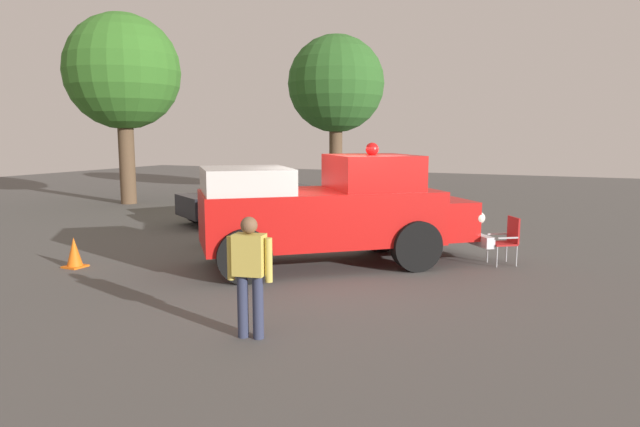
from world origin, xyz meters
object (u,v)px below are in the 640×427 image
Objects in this scene: spectator_seated at (216,218)px; oak_tree_right at (123,73)px; lawn_chair_by_car at (508,237)px; vintage_fire_truck at (331,209)px; classic_hot_rod at (250,199)px; spectator_standing at (250,269)px; lawn_chair_near_truck at (214,223)px; traffic_cone at (74,253)px; oak_tree_distant at (336,85)px.

spectator_seated is 10.99m from oak_tree_right.
lawn_chair_by_car is 6.91m from spectator_seated.
lawn_chair_by_car is at bearing 115.32° from vintage_fire_truck.
classic_hot_rod is 3.86m from spectator_seated.
spectator_standing is at bearing 9.63° from vintage_fire_truck.
lawn_chair_near_truck is 3.34m from traffic_cone.
classic_hot_rod reaches higher than traffic_cone.
vintage_fire_truck reaches higher than spectator_standing.
vintage_fire_truck reaches higher than traffic_cone.
lawn_chair_near_truck is 13.12m from oak_tree_distant.
lawn_chair_near_truck reaches higher than traffic_cone.
spectator_seated is 3.45m from traffic_cone.
oak_tree_distant reaches higher than vintage_fire_truck.
lawn_chair_near_truck is 1.00× the size of lawn_chair_by_car.
spectator_seated is at bearing 19.09° from classic_hot_rod.
oak_tree_right is (-4.78, -15.11, 4.55)m from lawn_chair_by_car.
vintage_fire_truck is 4.51m from spectator_standing.
vintage_fire_truck is 5.82× the size of lawn_chair_near_truck.
lawn_chair_by_car is at bearing 116.50° from traffic_cone.
oak_tree_distant is at bearing 135.12° from oak_tree_right.
spectator_standing is at bearing 39.60° from lawn_chair_near_truck.
oak_tree_distant is (-11.15, -8.76, 4.37)m from lawn_chair_by_car.
spectator_standing is 17.02m from oak_tree_right.
classic_hot_rod is 8.52m from oak_tree_right.
classic_hot_rod reaches higher than lawn_chair_near_truck.
oak_tree_right is (-5.84, -8.31, 4.55)m from lawn_chair_near_truck.
oak_tree_right reaches higher than classic_hot_rod.
oak_tree_distant is at bearing -170.87° from lawn_chair_near_truck.
oak_tree_right is (-6.40, -11.69, 3.95)m from vintage_fire_truck.
oak_tree_distant is (-12.09, -1.92, 4.26)m from spectator_seated.
classic_hot_rod is 4.00m from lawn_chair_near_truck.
oak_tree_right reaches higher than lawn_chair_by_car.
vintage_fire_truck is at bearing 117.34° from traffic_cone.
oak_tree_right is (-2.07, -7.00, 4.40)m from classic_hot_rod.
vintage_fire_truck is at bearing 80.65° from lawn_chair_near_truck.
lawn_chair_near_truck is 1.61× the size of traffic_cone.
vintage_fire_truck is 14.34m from oak_tree_distant.
spectator_seated is (0.94, -6.84, 0.11)m from lawn_chair_by_car.
lawn_chair_near_truck is (3.78, 1.31, -0.16)m from classic_hot_rod.
traffic_cone is (4.09, -8.19, -0.28)m from lawn_chair_by_car.
vintage_fire_truck is at bearing 61.30° from oak_tree_right.
lawn_chair_near_truck is at bearing 155.25° from traffic_cone.
spectator_seated is 6.61m from spectator_standing.
lawn_chair_near_truck is at bearing 19.14° from spectator_seated.
vintage_fire_truck is at bearing 47.24° from classic_hot_rod.
classic_hot_rod is at bearing -160.91° from lawn_chair_near_truck.
oak_tree_distant is at bearing -157.31° from vintage_fire_truck.
spectator_standing reaches higher than classic_hot_rod.
lawn_chair_near_truck is 0.17m from spectator_seated.
lawn_chair_by_car is 6.63m from spectator_standing.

